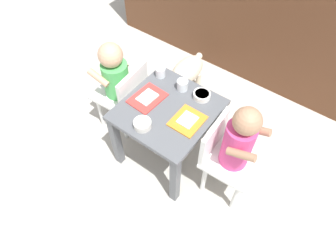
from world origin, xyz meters
TOP-DOWN VIEW (x-y plane):
  - ground_plane at (0.00, 0.00)m, footprint 7.00×7.00m
  - kitchen_cabinet_back at (0.00, 1.11)m, footprint 2.36×0.37m
  - dining_table at (0.00, 0.00)m, footprint 0.49×0.51m
  - seated_child_left at (-0.41, 0.03)m, footprint 0.30×0.30m
  - seated_child_right at (0.40, 0.02)m, footprint 0.29×0.29m
  - dog at (-0.24, 0.52)m, footprint 0.18×0.43m
  - food_tray_left at (-0.14, -0.01)m, footprint 0.16×0.21m
  - food_tray_right at (0.14, -0.01)m, footprint 0.15×0.18m
  - water_cup_left at (-0.19, 0.18)m, footprint 0.06×0.06m
  - water_cup_right at (-0.02, 0.17)m, footprint 0.06×0.06m
  - cereal_bowl_left_side at (-0.03, -0.18)m, footprint 0.09×0.09m
  - veggie_bowl_far at (0.10, 0.18)m, footprint 0.10×0.10m

SIDE VIEW (x-z plane):
  - ground_plane at x=0.00m, z-range 0.00..0.00m
  - dog at x=-0.24m, z-range 0.05..0.34m
  - dining_table at x=0.00m, z-range 0.13..0.58m
  - seated_child_left at x=-0.41m, z-range 0.09..0.75m
  - seated_child_right at x=0.40m, z-range 0.09..0.79m
  - food_tray_left at x=-0.14m, z-range 0.45..0.46m
  - food_tray_right at x=0.14m, z-range 0.45..0.46m
  - kitchen_cabinet_back at x=0.00m, z-range 0.00..0.93m
  - veggie_bowl_far at x=0.10m, z-range 0.45..0.48m
  - cereal_bowl_left_side at x=-0.03m, z-range 0.45..0.49m
  - water_cup_left at x=-0.19m, z-range 0.44..0.50m
  - water_cup_right at x=-0.02m, z-range 0.44..0.51m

